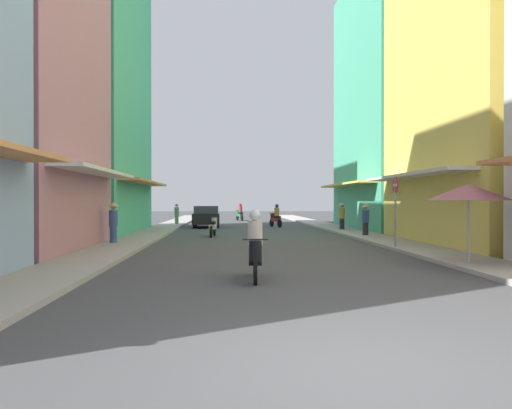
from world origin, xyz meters
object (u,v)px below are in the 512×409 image
object	(u,v)px
pedestrian_crossing	(113,221)
pedestrian_foreground	(177,215)
motorbike_silver	(213,226)
parked_car	(206,216)
motorbike_black	(255,249)
pedestrian_midway	(342,215)
motorbike_maroon	(276,217)
street_sign_no_entry	(395,203)
vendor_umbrella	(469,192)
motorbike_green	(240,213)
pedestrian_far	(366,218)

from	to	relation	value
pedestrian_crossing	pedestrian_foreground	distance (m)	16.45
motorbike_silver	parked_car	xyz separation A→B (m)	(-0.71, 8.76, 0.24)
motorbike_black	pedestrian_midway	world-z (taller)	pedestrian_midway
parked_car	pedestrian_foreground	size ratio (longest dim) A/B	2.61
motorbike_silver	motorbike_maroon	bearing A→B (deg)	64.96
pedestrian_midway	street_sign_no_entry	distance (m)	11.22
pedestrian_midway	vendor_umbrella	distance (m)	15.62
motorbike_green	parked_car	xyz separation A→B (m)	(-2.55, -11.09, 0.04)
pedestrian_crossing	pedestrian_midway	distance (m)	14.26
motorbike_green	street_sign_no_entry	size ratio (longest dim) A/B	0.66
motorbike_green	pedestrian_far	bearing A→B (deg)	-75.03
pedestrian_crossing	pedestrian_midway	world-z (taller)	pedestrian_crossing
vendor_umbrella	motorbike_silver	bearing A→B (deg)	121.75
motorbike_maroon	pedestrian_far	xyz separation A→B (m)	(3.44, -9.65, 0.23)
pedestrian_far	street_sign_no_entry	world-z (taller)	street_sign_no_entry
motorbike_silver	motorbike_green	size ratio (longest dim) A/B	1.03
street_sign_no_entry	vendor_umbrella	bearing A→B (deg)	-83.79
motorbike_black	pedestrian_foreground	xyz separation A→B (m)	(-4.32, 25.18, 0.09)
motorbike_silver	parked_car	size ratio (longest dim) A/B	0.44
pedestrian_far	motorbike_black	bearing A→B (deg)	-116.02
pedestrian_foreground	motorbike_black	bearing A→B (deg)	-80.26
street_sign_no_entry	motorbike_black	bearing A→B (deg)	-130.68
pedestrian_midway	motorbike_silver	bearing A→B (deg)	-152.49
motorbike_green	pedestrian_foreground	xyz separation A→B (m)	(-4.84, -8.28, 0.09)
pedestrian_midway	pedestrian_crossing	bearing A→B (deg)	-142.23
motorbike_green	pedestrian_far	size ratio (longest dim) A/B	1.05
motorbike_black	parked_car	xyz separation A→B (m)	(-2.04, 22.36, 0.04)
motorbike_green	pedestrian_foreground	size ratio (longest dim) A/B	1.10
motorbike_black	pedestrian_foreground	world-z (taller)	pedestrian_foreground
motorbike_maroon	pedestrian_foreground	size ratio (longest dim) A/B	1.09
pedestrian_far	vendor_umbrella	world-z (taller)	vendor_umbrella
motorbike_black	pedestrian_crossing	size ratio (longest dim) A/B	1.05
pedestrian_crossing	pedestrian_far	bearing A→B (deg)	18.53
parked_car	pedestrian_foreground	xyz separation A→B (m)	(-2.28, 2.82, 0.05)
pedestrian_far	pedestrian_midway	world-z (taller)	pedestrian_midway
motorbike_silver	parked_car	bearing A→B (deg)	94.60
pedestrian_crossing	pedestrian_foreground	world-z (taller)	pedestrian_crossing
motorbike_black	street_sign_no_entry	xyz separation A→B (m)	(5.43, 6.31, 1.01)
motorbike_black	parked_car	size ratio (longest dim) A/B	0.44
parked_car	pedestrian_midway	size ratio (longest dim) A/B	2.44
motorbike_maroon	pedestrian_far	distance (m)	10.25
motorbike_maroon	pedestrian_midway	distance (m)	5.83
parked_car	street_sign_no_entry	size ratio (longest dim) A/B	1.56
motorbike_maroon	motorbike_green	size ratio (longest dim) A/B	0.99
motorbike_black	pedestrian_crossing	world-z (taller)	pedestrian_crossing
pedestrian_far	vendor_umbrella	distance (m)	10.67
motorbike_green	pedestrian_crossing	world-z (taller)	pedestrian_crossing
vendor_umbrella	pedestrian_foreground	bearing A→B (deg)	113.72
motorbike_black	parked_car	bearing A→B (deg)	95.21
motorbike_black	pedestrian_midway	bearing A→B (deg)	70.68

